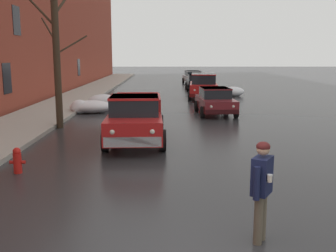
{
  "coord_description": "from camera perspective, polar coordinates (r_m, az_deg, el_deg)",
  "views": [
    {
      "loc": [
        -0.27,
        -5.43,
        3.18
      ],
      "look_at": [
        -0.17,
        6.35,
        1.05
      ],
      "focal_mm": 42.47,
      "sensor_mm": 36.0,
      "label": 1
    }
  ],
  "objects": [
    {
      "name": "left_sidewalk_slab",
      "position": [
        24.49,
        -15.66,
        2.6
      ],
      "size": [
        3.3,
        80.0,
        0.16
      ],
      "primitive_type": "cube",
      "color": "#A8A399",
      "rests_on": "ground"
    },
    {
      "name": "sedan_maroon_parked_kerbside_close",
      "position": [
        21.46,
        6.78,
        3.68
      ],
      "size": [
        2.04,
        4.1,
        1.42
      ],
      "color": "maroon",
      "rests_on": "ground"
    },
    {
      "name": "pedestrian_with_coffee",
      "position": [
        6.91,
        13.3,
        -8.1
      ],
      "size": [
        0.44,
        0.59,
        1.76
      ],
      "color": "brown",
      "rests_on": "ground"
    },
    {
      "name": "bare_tree_second_along_sidewalk",
      "position": [
        17.88,
        -15.8,
        11.15
      ],
      "size": [
        2.91,
        1.83,
        6.87
      ],
      "color": "#382B1E",
      "rests_on": "ground"
    },
    {
      "name": "sedan_silver_queued_behind_truck",
      "position": [
        43.59,
        3.62,
        7.04
      ],
      "size": [
        2.28,
        4.36,
        1.42
      ],
      "color": "#B7B7BC",
      "rests_on": "ground"
    },
    {
      "name": "snow_bank_mid_block_left",
      "position": [
        23.96,
        -9.14,
        3.46
      ],
      "size": [
        1.88,
        1.23,
        0.84
      ],
      "color": "white",
      "rests_on": "ground"
    },
    {
      "name": "sedan_black_parked_far_down_block",
      "position": [
        36.08,
        4.19,
        6.37
      ],
      "size": [
        2.01,
        4.25,
        1.42
      ],
      "color": "black",
      "rests_on": "ground"
    },
    {
      "name": "fire_hydrant",
      "position": [
        11.51,
        -20.82,
        -4.62
      ],
      "size": [
        0.42,
        0.22,
        0.71
      ],
      "color": "red",
      "rests_on": "ground"
    },
    {
      "name": "snow_bank_near_corner_left",
      "position": [
        22.23,
        -11.27,
        2.73
      ],
      "size": [
        2.38,
        1.41,
        0.76
      ],
      "color": "white",
      "rests_on": "ground"
    },
    {
      "name": "snow_bank_along_left_kerb",
      "position": [
        30.92,
        9.28,
        4.88
      ],
      "size": [
        1.76,
        1.32,
        0.74
      ],
      "color": "white",
      "rests_on": "ground"
    },
    {
      "name": "brick_townhouse_facade",
      "position": [
        25.08,
        -21.24,
        15.52
      ],
      "size": [
        0.63,
        80.0,
        11.56
      ],
      "color": "brown",
      "rests_on": "ground"
    },
    {
      "name": "suv_red_parked_kerbside_mid",
      "position": [
        28.98,
        5.09,
        5.88
      ],
      "size": [
        2.38,
        4.63,
        1.82
      ],
      "color": "red",
      "rests_on": "ground"
    },
    {
      "name": "pickup_truck_red_approaching_near_lane",
      "position": [
        14.6,
        -4.69,
        1.17
      ],
      "size": [
        2.26,
        5.48,
        1.76
      ],
      "color": "red",
      "rests_on": "ground"
    }
  ]
}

